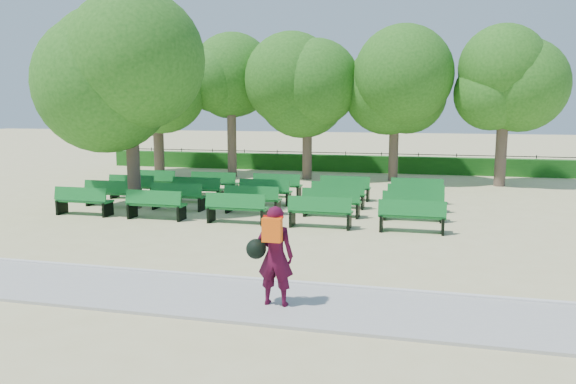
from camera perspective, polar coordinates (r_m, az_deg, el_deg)
The scene contains 9 objects.
ground at distance 18.22m, azimuth -3.73°, elevation -2.78°, with size 120.00×120.00×0.00m, color #C1B780.
paving at distance 11.61m, azimuth -15.02°, elevation -9.68°, with size 30.00×2.20×0.06m, color #A3A39F.
curb at distance 12.57m, azimuth -12.48°, elevation -8.06°, with size 30.00×0.12×0.10m, color silver.
hedge at distance 31.63m, azimuth 3.97°, elevation 2.96°, with size 26.00×0.70×0.90m, color #185315.
fence at distance 32.07m, azimuth 4.08°, elevation 2.23°, with size 26.00×0.10×1.02m, color black, non-canonical shape.
tree_line at distance 27.78m, azimuth 2.52°, elevation 1.23°, with size 21.80×6.80×7.04m, color #2B671B, non-canonical shape.
bench_array at distance 20.06m, azimuth -2.89°, elevation -1.42°, with size 1.96×0.74×1.21m.
tree_among at distance 20.64m, azimuth -15.78°, elevation 11.11°, with size 4.70×4.70×6.74m.
person at distance 10.13m, azimuth -1.47°, elevation -6.34°, with size 0.86×0.52×1.83m.
Camera 1 is at (5.44, -17.00, 3.65)m, focal length 35.00 mm.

